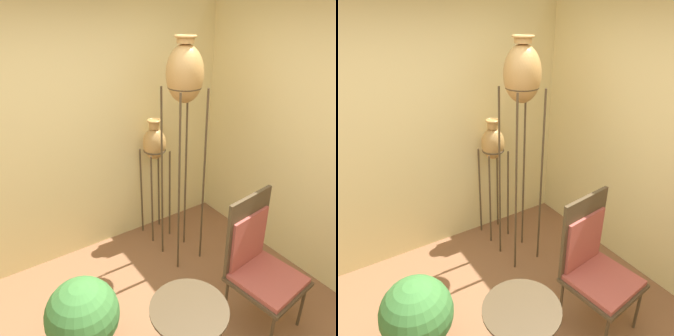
{
  "view_description": "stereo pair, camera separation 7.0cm",
  "coord_description": "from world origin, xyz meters",
  "views": [
    {
      "loc": [
        -0.81,
        -1.19,
        2.41
      ],
      "look_at": [
        0.88,
        1.35,
        0.96
      ],
      "focal_mm": 35.0,
      "sensor_mm": 36.0,
      "label": 1
    },
    {
      "loc": [
        -0.75,
        -1.23,
        2.41
      ],
      "look_at": [
        0.88,
        1.35,
        0.96
      ],
      "focal_mm": 35.0,
      "sensor_mm": 36.0,
      "label": 2
    }
  ],
  "objects": [
    {
      "name": "vase_stand_medium",
      "position": [
        0.87,
        1.59,
        1.12
      ],
      "size": [
        0.25,
        0.25,
        1.41
      ],
      "color": "#473823",
      "rests_on": "ground_plane"
    },
    {
      "name": "wall_back",
      "position": [
        0.0,
        1.82,
        1.35
      ],
      "size": [
        7.59,
        0.06,
        2.7
      ],
      "color": "beige",
      "rests_on": "ground_plane"
    },
    {
      "name": "vase_stand_tall",
      "position": [
        0.89,
        1.11,
        1.89
      ],
      "size": [
        0.33,
        0.33,
        2.24
      ],
      "color": "#473823",
      "rests_on": "ground_plane"
    },
    {
      "name": "side_table",
      "position": [
        0.15,
        0.01,
        0.49
      ],
      "size": [
        0.52,
        0.52,
        0.67
      ],
      "color": "#473823",
      "rests_on": "ground_plane"
    },
    {
      "name": "potted_plant",
      "position": [
        -0.39,
        0.56,
        0.39
      ],
      "size": [
        0.54,
        0.54,
        0.7
      ],
      "color": "brown",
      "rests_on": "ground_plane"
    },
    {
      "name": "chair",
      "position": [
        0.93,
        0.12,
        0.61
      ],
      "size": [
        0.57,
        0.57,
        1.15
      ],
      "rotation": [
        0.0,
        0.0,
        0.12
      ],
      "color": "#473823",
      "rests_on": "ground_plane"
    }
  ]
}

